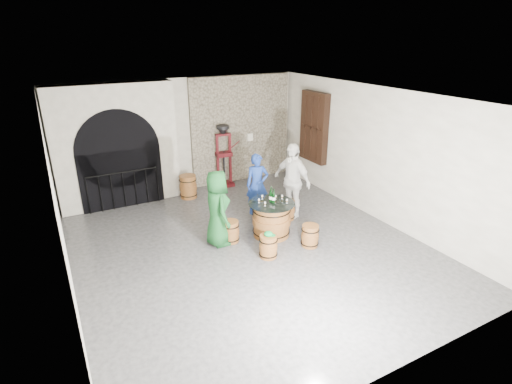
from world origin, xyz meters
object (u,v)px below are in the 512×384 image
barrel_stool_near_right (310,236)px  person_green (217,208)px  barrel_stool_near_left (268,246)px  barrel_stool_far (260,209)px  person_white (292,180)px  wine_bottle_left (271,196)px  person_blue (257,185)px  corking_press (224,152)px  side_barrel (188,187)px  wine_bottle_right (271,195)px  barrel_table (271,219)px  wine_bottle_center (274,197)px  barrel_stool_right (287,210)px  barrel_stool_left (231,231)px

barrel_stool_near_right → person_green: (-1.70, 1.05, 0.60)m
barrel_stool_near_left → barrel_stool_far: bearing=66.1°
person_white → wine_bottle_left: person_white is taller
person_blue → corking_press: (0.07, 2.20, 0.29)m
side_barrel → corking_press: 1.53m
person_green → corking_press: (1.58, 3.19, 0.23)m
barrel_stool_far → side_barrel: side_barrel is taller
person_green → wine_bottle_right: 1.29m
barrel_stool_near_right → wine_bottle_right: wine_bottle_right is taller
barrel_stool_far → person_blue: 0.62m
barrel_table → corking_press: corking_press is taller
wine_bottle_right → side_barrel: (-0.98, 2.90, -0.61)m
barrel_stool_far → wine_bottle_center: 1.18m
barrel_table → barrel_stool_near_right: (0.49, -0.82, -0.16)m
barrel_stool_near_left → person_blue: person_blue is taller
barrel_stool_right → wine_bottle_left: 1.15m
barrel_stool_near_right → person_green: size_ratio=0.29×
barrel_stool_far → side_barrel: 2.41m
barrel_stool_near_right → wine_bottle_left: bearing=118.4°
barrel_table → barrel_stool_far: (0.23, 0.93, -0.16)m
barrel_stool_left → corking_press: size_ratio=0.27×
barrel_stool_right → person_blue: (-0.49, 0.67, 0.54)m
person_blue → wine_bottle_right: (-0.23, -1.07, 0.15)m
barrel_stool_far → wine_bottle_left: wine_bottle_left is taller
person_blue → barrel_stool_near_left: bearing=-93.7°
barrel_stool_left → barrel_stool_near_right: same height
wine_bottle_left → wine_bottle_center: bearing=-66.8°
wine_bottle_right → person_blue: bearing=78.0°
barrel_stool_far → barrel_stool_near_left: (-0.76, -1.73, 0.00)m
wine_bottle_center → side_barrel: size_ratio=0.50×
person_green → wine_bottle_left: size_ratio=5.19×
barrel_stool_near_left → person_blue: (0.84, 2.01, 0.54)m
person_green → barrel_stool_right: bearing=-78.0°
barrel_stool_right → side_barrel: 3.02m
wine_bottle_center → barrel_table: bearing=168.0°
side_barrel → corking_press: bearing=16.2°
barrel_stool_far → person_green: person_green is taller
person_green → person_blue: 1.81m
barrel_stool_near_right → barrel_stool_near_left: same height
barrel_stool_near_left → wine_bottle_right: wine_bottle_right is taller
barrel_stool_near_right → side_barrel: 4.12m
barrel_stool_near_right → wine_bottle_right: size_ratio=1.52×
person_green → barrel_stool_near_left: bearing=-143.7°
barrel_stool_left → barrel_stool_near_right: 1.75m
person_blue → person_white: person_white is taller
barrel_stool_right → person_green: (-2.00, -0.33, 0.60)m
person_white → corking_press: bearing=176.9°
person_white → person_green: bearing=-93.8°
person_blue → person_white: bearing=-19.0°
wine_bottle_left → side_barrel: wine_bottle_left is taller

